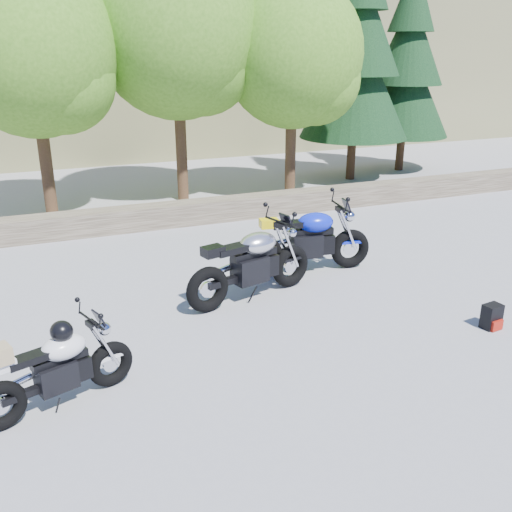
{
  "coord_description": "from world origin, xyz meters",
  "views": [
    {
      "loc": [
        -2.89,
        -6.66,
        3.78
      ],
      "look_at": [
        0.2,
        1.0,
        0.75
      ],
      "focal_mm": 40.0,
      "sensor_mm": 36.0,
      "label": 1
    }
  ],
  "objects_px": {
    "blue_bike": "(308,241)",
    "silver_bike": "(252,264)",
    "backpack": "(492,317)"
  },
  "relations": [
    {
      "from": "blue_bike",
      "to": "backpack",
      "type": "xyz_separation_m",
      "value": [
        1.44,
        -2.95,
        -0.4
      ]
    },
    {
      "from": "silver_bike",
      "to": "blue_bike",
      "type": "distance_m",
      "value": 1.52
    },
    {
      "from": "silver_bike",
      "to": "blue_bike",
      "type": "relative_size",
      "value": 0.98
    },
    {
      "from": "silver_bike",
      "to": "blue_bike",
      "type": "height_order",
      "value": "blue_bike"
    },
    {
      "from": "blue_bike",
      "to": "backpack",
      "type": "height_order",
      "value": "blue_bike"
    },
    {
      "from": "backpack",
      "to": "blue_bike",
      "type": "bearing_deg",
      "value": 108.72
    },
    {
      "from": "silver_bike",
      "to": "backpack",
      "type": "relative_size",
      "value": 6.44
    },
    {
      "from": "silver_bike",
      "to": "blue_bike",
      "type": "xyz_separation_m",
      "value": [
        1.35,
        0.7,
        0.0
      ]
    },
    {
      "from": "blue_bike",
      "to": "silver_bike",
      "type": "bearing_deg",
      "value": -144.49
    },
    {
      "from": "blue_bike",
      "to": "backpack",
      "type": "distance_m",
      "value": 3.31
    }
  ]
}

